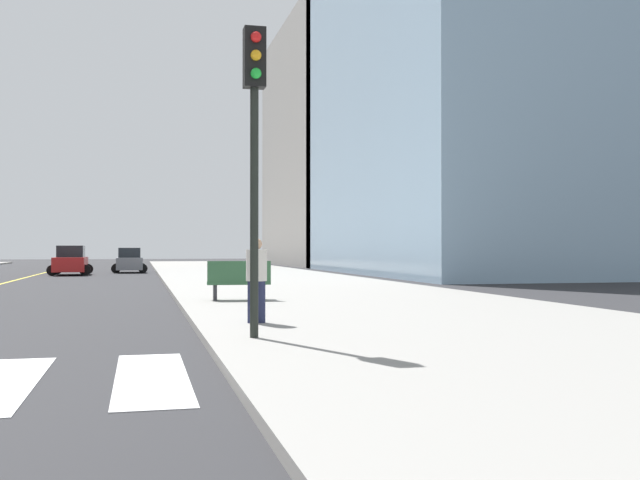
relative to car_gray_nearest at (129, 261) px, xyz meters
name	(u,v)px	position (x,y,z in m)	size (l,w,h in m)	color
sidewalk_kerb_east	(316,292)	(6.74, -25.65, -0.70)	(10.00, 120.00, 0.15)	gray
lane_divider_paint	(30,276)	(-5.46, -5.65, -0.77)	(0.16, 80.00, 0.01)	yellow
parking_garage_concrete	(373,148)	(22.84, 18.22, 10.68)	(18.00, 24.00, 22.92)	gray
car_gray_nearest	(129,261)	(0.00, 0.00, 0.00)	(2.35, 3.73, 1.66)	slate
car_red_third	(71,261)	(-3.41, -3.72, 0.06)	(2.51, 4.01, 1.79)	red
traffic_light_near_corner	(254,121)	(2.54, -39.06, 2.98)	(0.36, 0.41, 5.16)	black
park_bench	(239,281)	(3.45, -30.04, -0.09)	(1.83, 0.67, 1.12)	#33603D
pedestrian_waiting_east	(256,276)	(2.95, -36.63, 0.30)	(0.42, 0.42, 1.68)	#232847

